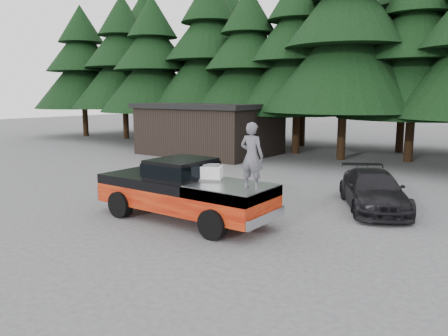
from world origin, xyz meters
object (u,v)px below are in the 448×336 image
Objects in this scene: air_compressor at (212,173)px; utility_building at (210,128)px; parked_car at (373,190)px; pickup_truck at (184,199)px; man_on_bed at (252,156)px.

utility_building is (-9.63, 12.48, 0.13)m from air_compressor.
parked_car is at bearing 27.92° from air_compressor.
utility_building reaches higher than parked_car.
air_compressor is at bearing 15.04° from pickup_truck.
pickup_truck is 0.71× the size of utility_building.
parked_car is at bearing -31.20° from utility_building.
utility_building is at bearing 124.48° from pickup_truck.
air_compressor is at bearing -156.61° from parked_car.
utility_building is (-13.12, 7.94, 1.02)m from parked_car.
pickup_truck is 3.28× the size of man_on_bed.
man_on_bed is (2.55, -0.14, 1.58)m from pickup_truck.
pickup_truck is at bearing -7.64° from man_on_bed.
pickup_truck is 15.46m from utility_building.
pickup_truck is 9.87× the size of air_compressor.
utility_building is at bearing 119.76° from parked_car.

